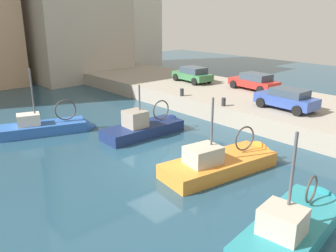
{
  "coord_description": "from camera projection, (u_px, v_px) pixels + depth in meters",
  "views": [
    {
      "loc": [
        -10.52,
        -12.49,
        7.12
      ],
      "look_at": [
        1.68,
        1.2,
        1.2
      ],
      "focal_mm": 37.59,
      "sensor_mm": 36.0,
      "label": 1
    }
  ],
  "objects": [
    {
      "name": "parked_car_red",
      "position": [
        254.0,
        81.0,
        28.11
      ],
      "size": [
        2.18,
        4.19,
        1.34
      ],
      "color": "red",
      "rests_on": "quay_wall"
    },
    {
      "name": "fishing_boat_teal",
      "position": [
        296.0,
        229.0,
        11.93
      ],
      "size": [
        6.31,
        2.58,
        4.72
      ],
      "color": "teal",
      "rests_on": "ground"
    },
    {
      "name": "mooring_bollard_south",
      "position": [
        224.0,
        102.0,
        23.35
      ],
      "size": [
        0.28,
        0.28,
        0.55
      ],
      "primitive_type": "cylinder",
      "color": "#2D2D33",
      "rests_on": "quay_wall"
    },
    {
      "name": "parked_car_green",
      "position": [
        193.0,
        74.0,
        31.33
      ],
      "size": [
        2.22,
        4.01,
        1.35
      ],
      "color": "#387547",
      "rests_on": "quay_wall"
    },
    {
      "name": "quay_wall",
      "position": [
        283.0,
        110.0,
        24.82
      ],
      "size": [
        9.0,
        56.0,
        1.2
      ],
      "primitive_type": "cube",
      "color": "#9E9384",
      "rests_on": "ground"
    },
    {
      "name": "fishing_boat_navy",
      "position": [
        148.0,
        132.0,
        21.65
      ],
      "size": [
        5.91,
        2.19,
        3.98
      ],
      "color": "navy",
      "rests_on": "ground"
    },
    {
      "name": "parked_car_blue",
      "position": [
        287.0,
        99.0,
        22.37
      ],
      "size": [
        1.99,
        3.95,
        1.36
      ],
      "color": "#334C9E",
      "rests_on": "quay_wall"
    },
    {
      "name": "fishing_boat_orange",
      "position": [
        225.0,
        167.0,
        16.72
      ],
      "size": [
        6.65,
        2.97,
        4.57
      ],
      "color": "orange",
      "rests_on": "ground"
    },
    {
      "name": "fishing_boat_blue",
      "position": [
        50.0,
        131.0,
        21.9
      ],
      "size": [
        6.06,
        3.36,
        4.81
      ],
      "color": "#2D60B7",
      "rests_on": "ground"
    },
    {
      "name": "water_surface",
      "position": [
        159.0,
        161.0,
        17.73
      ],
      "size": [
        80.0,
        80.0,
        0.0
      ],
      "primitive_type": "plane",
      "color": "navy",
      "rests_on": "ground"
    },
    {
      "name": "mooring_bollard_mid",
      "position": [
        182.0,
        92.0,
        26.19
      ],
      "size": [
        0.28,
        0.28,
        0.55
      ],
      "primitive_type": "cylinder",
      "color": "#2D2D33",
      "rests_on": "quay_wall"
    }
  ]
}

